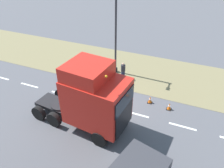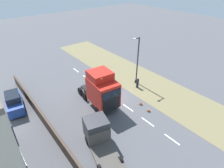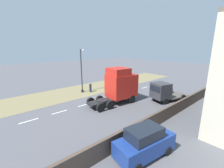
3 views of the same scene
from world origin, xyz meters
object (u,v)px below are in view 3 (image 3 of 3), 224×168
(parked_car, at_px, (145,142))
(traffic_cone_trailing, at_px, (122,89))
(traffic_cone_lead, at_px, (115,90))
(lamp_post, at_px, (82,74))
(flatbed_truck, at_px, (163,92))
(pedestrian, at_px, (90,88))
(lorry_cab, at_px, (120,85))

(parked_car, relative_size, traffic_cone_trailing, 7.68)
(traffic_cone_lead, xyz_separation_m, traffic_cone_trailing, (0.23, 1.49, 0.00))
(lamp_post, bearing_deg, parked_car, -16.10)
(flatbed_truck, bearing_deg, pedestrian, 40.31)
(lamp_post, relative_size, traffic_cone_trailing, 11.88)
(parked_car, bearing_deg, traffic_cone_trailing, 148.49)
(flatbed_truck, height_order, traffic_cone_trailing, flatbed_truck)
(pedestrian, xyz_separation_m, traffic_cone_trailing, (2.76, 4.63, -0.47))
(pedestrian, bearing_deg, traffic_cone_lead, 51.09)
(lamp_post, bearing_deg, traffic_cone_trailing, 58.37)
(traffic_cone_lead, bearing_deg, parked_car, -35.15)
(lorry_cab, relative_size, parked_car, 1.55)
(lorry_cab, height_order, traffic_cone_trailing, lorry_cab)
(flatbed_truck, height_order, pedestrian, flatbed_truck)
(lamp_post, relative_size, traffic_cone_lead, 11.88)
(parked_car, relative_size, lamp_post, 0.65)
(flatbed_truck, relative_size, pedestrian, 3.85)
(parked_car, bearing_deg, flatbed_truck, 122.89)
(pedestrian, distance_m, traffic_cone_trailing, 5.41)
(flatbed_truck, distance_m, lamp_post, 12.53)
(flatbed_truck, relative_size, parked_car, 1.34)
(flatbed_truck, bearing_deg, lorry_cab, 65.14)
(traffic_cone_lead, bearing_deg, lorry_cab, -35.27)
(lamp_post, height_order, traffic_cone_trailing, lamp_post)
(lamp_post, bearing_deg, flatbed_truck, 28.64)
(parked_car, relative_size, traffic_cone_lead, 7.68)
(flatbed_truck, distance_m, traffic_cone_trailing, 7.48)
(lorry_cab, height_order, pedestrian, lorry_cab)
(parked_car, bearing_deg, lamp_post, 172.43)
(pedestrian, xyz_separation_m, traffic_cone_lead, (2.53, 3.14, -0.47))
(lorry_cab, relative_size, traffic_cone_lead, 11.86)
(parked_car, distance_m, traffic_cone_lead, 15.13)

